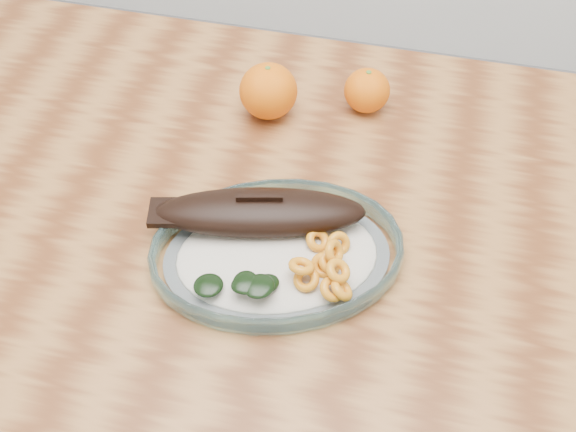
{
  "coord_description": "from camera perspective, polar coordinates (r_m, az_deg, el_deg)",
  "views": [
    {
      "loc": [
        0.24,
        -0.66,
        1.48
      ],
      "look_at": [
        0.09,
        -0.04,
        0.77
      ],
      "focal_mm": 45.0,
      "sensor_mm": 36.0,
      "label": 1
    }
  ],
  "objects": [
    {
      "name": "ground",
      "position": [
        1.64,
        -2.96,
        -16.6
      ],
      "size": [
        3.0,
        3.0,
        0.0
      ],
      "primitive_type": "plane",
      "color": "slate",
      "rests_on": "ground"
    },
    {
      "name": "orange_right",
      "position": [
        1.14,
        6.26,
        9.83
      ],
      "size": [
        0.07,
        0.07,
        0.07
      ],
      "primitive_type": "sphere",
      "color": "orange",
      "rests_on": "dining_table"
    },
    {
      "name": "plated_meal",
      "position": [
        0.92,
        -0.97,
        -2.58
      ],
      "size": [
        0.74,
        0.74,
        0.08
      ],
      "rotation": [
        0.0,
        0.0,
        0.36
      ],
      "color": "white",
      "rests_on": "dining_table"
    },
    {
      "name": "dining_table",
      "position": [
        1.09,
        -4.27,
        -1.79
      ],
      "size": [
        1.2,
        0.8,
        0.75
      ],
      "color": "brown",
      "rests_on": "ground"
    },
    {
      "name": "orange_left",
      "position": [
        1.11,
        -1.56,
        9.84
      ],
      "size": [
        0.09,
        0.09,
        0.09
      ],
      "primitive_type": "sphere",
      "color": "orange",
      "rests_on": "dining_table"
    }
  ]
}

